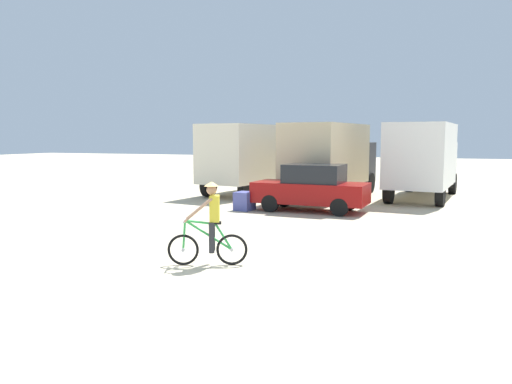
{
  "coord_description": "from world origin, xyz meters",
  "views": [
    {
      "loc": [
        5.49,
        -9.65,
        2.75
      ],
      "look_at": [
        0.22,
        4.32,
        1.1
      ],
      "focal_mm": 34.72,
      "sensor_mm": 36.0,
      "label": 1
    }
  ],
  "objects_px": {
    "box_truck_tan_camper": "(331,157)",
    "supply_crate": "(245,201)",
    "sedan_parked": "(311,188)",
    "box_truck_white_box": "(423,157)",
    "box_truck_cream_rv": "(252,155)",
    "cyclist_orange_shirt": "(210,227)"
  },
  "relations": [
    {
      "from": "box_truck_white_box",
      "to": "supply_crate",
      "type": "relative_size",
      "value": 9.69
    },
    {
      "from": "box_truck_cream_rv",
      "to": "box_truck_white_box",
      "type": "relative_size",
      "value": 1.01
    },
    {
      "from": "box_truck_cream_rv",
      "to": "supply_crate",
      "type": "bearing_deg",
      "value": -71.7
    },
    {
      "from": "box_truck_cream_rv",
      "to": "box_truck_white_box",
      "type": "xyz_separation_m",
      "value": [
        7.97,
        0.62,
        0.0
      ]
    },
    {
      "from": "box_truck_tan_camper",
      "to": "supply_crate",
      "type": "distance_m",
      "value": 5.78
    },
    {
      "from": "box_truck_tan_camper",
      "to": "box_truck_white_box",
      "type": "distance_m",
      "value": 4.1
    },
    {
      "from": "box_truck_tan_camper",
      "to": "box_truck_white_box",
      "type": "relative_size",
      "value": 1.01
    },
    {
      "from": "cyclist_orange_shirt",
      "to": "box_truck_white_box",
      "type": "bearing_deg",
      "value": 74.61
    },
    {
      "from": "box_truck_cream_rv",
      "to": "box_truck_white_box",
      "type": "distance_m",
      "value": 7.99
    },
    {
      "from": "box_truck_tan_camper",
      "to": "box_truck_white_box",
      "type": "height_order",
      "value": "same"
    },
    {
      "from": "sedan_parked",
      "to": "supply_crate",
      "type": "distance_m",
      "value": 2.57
    },
    {
      "from": "box_truck_cream_rv",
      "to": "box_truck_tan_camper",
      "type": "distance_m",
      "value": 3.99
    },
    {
      "from": "box_truck_white_box",
      "to": "supply_crate",
      "type": "distance_m",
      "value": 8.78
    },
    {
      "from": "box_truck_tan_camper",
      "to": "box_truck_white_box",
      "type": "xyz_separation_m",
      "value": [
        4.0,
        0.93,
        0.0
      ]
    },
    {
      "from": "sedan_parked",
      "to": "supply_crate",
      "type": "bearing_deg",
      "value": -165.38
    },
    {
      "from": "sedan_parked",
      "to": "cyclist_orange_shirt",
      "type": "bearing_deg",
      "value": -90.54
    },
    {
      "from": "supply_crate",
      "to": "sedan_parked",
      "type": "bearing_deg",
      "value": 14.62
    },
    {
      "from": "cyclist_orange_shirt",
      "to": "supply_crate",
      "type": "bearing_deg",
      "value": 106.81
    },
    {
      "from": "box_truck_tan_camper",
      "to": "sedan_parked",
      "type": "height_order",
      "value": "box_truck_tan_camper"
    },
    {
      "from": "box_truck_tan_camper",
      "to": "supply_crate",
      "type": "height_order",
      "value": "box_truck_tan_camper"
    },
    {
      "from": "box_truck_cream_rv",
      "to": "box_truck_white_box",
      "type": "height_order",
      "value": "same"
    },
    {
      "from": "box_truck_cream_rv",
      "to": "supply_crate",
      "type": "height_order",
      "value": "box_truck_cream_rv"
    }
  ]
}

